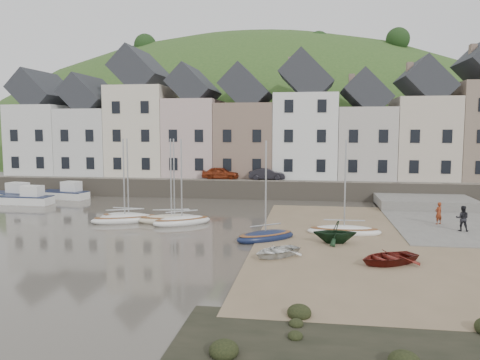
% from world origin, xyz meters
% --- Properties ---
extents(ground, '(160.00, 160.00, 0.00)m').
position_xyz_m(ground, '(0.00, 0.00, 0.00)').
color(ground, '#4C453B').
rests_on(ground, ground).
extents(quay_land, '(90.00, 30.00, 1.50)m').
position_xyz_m(quay_land, '(0.00, 32.00, 0.75)').
color(quay_land, '#305020').
rests_on(quay_land, ground).
extents(quay_street, '(70.00, 7.00, 0.10)m').
position_xyz_m(quay_street, '(0.00, 20.50, 1.55)').
color(quay_street, slate).
rests_on(quay_street, quay_land).
extents(seawall, '(70.00, 1.20, 1.80)m').
position_xyz_m(seawall, '(0.00, 17.00, 0.90)').
color(seawall, slate).
rests_on(seawall, ground).
extents(beach, '(18.00, 26.00, 0.06)m').
position_xyz_m(beach, '(11.00, 0.00, 0.03)').
color(beach, '#776449').
rests_on(beach, ground).
extents(slipway, '(8.00, 18.00, 0.12)m').
position_xyz_m(slipway, '(15.00, 8.00, 0.06)').
color(slipway, slate).
rests_on(slipway, ground).
extents(hillside, '(134.40, 84.00, 84.00)m').
position_xyz_m(hillside, '(-5.00, 60.00, -17.99)').
color(hillside, '#305020').
rests_on(hillside, ground).
extents(townhouse_terrace, '(61.05, 8.00, 13.93)m').
position_xyz_m(townhouse_terrace, '(1.76, 24.00, 7.32)').
color(townhouse_terrace, silver).
rests_on(townhouse_terrace, quay_land).
extents(sailboat_0, '(4.59, 1.84, 6.32)m').
position_xyz_m(sailboat_0, '(-8.12, 4.32, 0.26)').
color(sailboat_0, white).
rests_on(sailboat_0, ground).
extents(sailboat_1, '(4.99, 3.47, 6.32)m').
position_xyz_m(sailboat_1, '(-8.17, 3.71, 0.26)').
color(sailboat_1, white).
rests_on(sailboat_1, ground).
extents(sailboat_2, '(5.08, 2.27, 6.32)m').
position_xyz_m(sailboat_2, '(-4.73, 3.98, 0.26)').
color(sailboat_2, beige).
rests_on(sailboat_2, ground).
extents(sailboat_3, '(4.10, 2.54, 6.32)m').
position_xyz_m(sailboat_3, '(-4.57, 4.23, 0.27)').
color(sailboat_3, white).
rests_on(sailboat_3, ground).
extents(sailboat_4, '(4.39, 3.67, 6.32)m').
position_xyz_m(sailboat_4, '(-3.83, 3.56, 0.26)').
color(sailboat_4, white).
rests_on(sailboat_4, ground).
extents(sailboat_5, '(4.08, 3.65, 6.32)m').
position_xyz_m(sailboat_5, '(2.57, -0.53, 0.27)').
color(sailboat_5, '#131D3D').
rests_on(sailboat_5, ground).
extents(sailboat_6, '(4.74, 1.54, 6.32)m').
position_xyz_m(sailboat_6, '(7.42, 1.81, 0.26)').
color(sailboat_6, white).
rests_on(sailboat_6, ground).
extents(motorboat_0, '(5.78, 3.00, 1.70)m').
position_xyz_m(motorboat_0, '(-23.19, 12.59, 0.58)').
color(motorboat_0, white).
rests_on(motorboat_0, ground).
extents(motorboat_1, '(5.02, 1.89, 1.70)m').
position_xyz_m(motorboat_1, '(-20.29, 10.60, 0.58)').
color(motorboat_1, white).
rests_on(motorboat_1, ground).
extents(motorboat_2, '(5.09, 2.62, 1.70)m').
position_xyz_m(motorboat_2, '(-18.53, 14.35, 0.58)').
color(motorboat_2, white).
rests_on(motorboat_2, ground).
extents(rowboat_white, '(3.39, 3.40, 0.58)m').
position_xyz_m(rowboat_white, '(3.50, -4.42, 0.35)').
color(rowboat_white, silver).
rests_on(rowboat_white, beach).
extents(rowboat_green, '(2.70, 2.38, 1.33)m').
position_xyz_m(rowboat_green, '(6.71, -0.86, 0.73)').
color(rowboat_green, black).
rests_on(rowboat_green, beach).
extents(rowboat_red, '(3.89, 3.59, 0.66)m').
position_xyz_m(rowboat_red, '(9.14, -5.00, 0.39)').
color(rowboat_red, maroon).
rests_on(rowboat_red, beach).
extents(person_red, '(0.68, 0.62, 1.56)m').
position_xyz_m(person_red, '(14.17, 5.75, 0.90)').
color(person_red, maroon).
rests_on(person_red, slipway).
extents(person_dark, '(0.94, 0.81, 1.68)m').
position_xyz_m(person_dark, '(15.11, 3.56, 0.96)').
color(person_dark, black).
rests_on(person_dark, slipway).
extents(car_left, '(3.83, 1.57, 1.30)m').
position_xyz_m(car_left, '(-4.08, 19.50, 2.25)').
color(car_left, maroon).
rests_on(car_left, quay_street).
extents(car_right, '(3.78, 1.58, 1.22)m').
position_xyz_m(car_right, '(0.75, 19.50, 2.21)').
color(car_right, black).
rests_on(car_right, quay_street).
extents(shore_rocks, '(14.00, 6.04, 0.76)m').
position_xyz_m(shore_rocks, '(8.22, -15.06, 0.11)').
color(shore_rocks, black).
rests_on(shore_rocks, ground).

